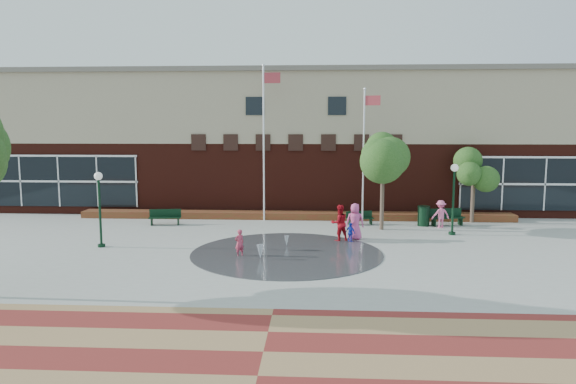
# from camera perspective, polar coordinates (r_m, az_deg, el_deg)

# --- Properties ---
(ground) EXTENTS (120.00, 120.00, 0.00)m
(ground) POSITION_cam_1_polar(r_m,az_deg,el_deg) (19.78, -0.65, -8.95)
(ground) COLOR #666056
(ground) RESTS_ON ground
(plaza_concrete) EXTENTS (46.00, 18.00, 0.01)m
(plaza_concrete) POSITION_cam_1_polar(r_m,az_deg,el_deg) (23.64, 0.00, -6.25)
(plaza_concrete) COLOR #A8A8A0
(plaza_concrete) RESTS_ON ground
(paver_band) EXTENTS (46.00, 6.00, 0.01)m
(paver_band) POSITION_cam_1_polar(r_m,az_deg,el_deg) (13.22, -2.76, -17.36)
(paver_band) COLOR maroon
(paver_band) RESTS_ON ground
(splash_pad) EXTENTS (8.40, 8.40, 0.01)m
(splash_pad) POSITION_cam_1_polar(r_m,az_deg,el_deg) (22.67, -0.14, -6.84)
(splash_pad) COLOR #383A3D
(splash_pad) RESTS_ON ground
(library_building) EXTENTS (44.40, 10.40, 9.20)m
(library_building) POSITION_cam_1_polar(r_m,az_deg,el_deg) (36.47, 1.17, 5.83)
(library_building) COLOR #481710
(library_building) RESTS_ON ground
(flower_bed) EXTENTS (26.00, 1.20, 0.40)m
(flower_bed) POSITION_cam_1_polar(r_m,az_deg,el_deg) (31.08, 0.77, -3.01)
(flower_bed) COLOR #A30F1E
(flower_bed) RESTS_ON ground
(flagpole_left) EXTENTS (1.07, 0.18, 9.13)m
(flagpole_left) POSITION_cam_1_polar(r_m,az_deg,el_deg) (30.06, -2.62, 6.38)
(flagpole_left) COLOR white
(flagpole_left) RESTS_ON ground
(flagpole_right) EXTENTS (0.93, 0.28, 7.67)m
(flagpole_right) POSITION_cam_1_polar(r_m,az_deg,el_deg) (28.82, 8.49, 4.69)
(flagpole_right) COLOR white
(flagpole_right) RESTS_ON ground
(lamp_left) EXTENTS (0.37, 0.37, 3.49)m
(lamp_left) POSITION_cam_1_polar(r_m,az_deg,el_deg) (24.96, -20.22, -0.93)
(lamp_left) COLOR black
(lamp_left) RESTS_ON ground
(lamp_right) EXTENTS (0.39, 0.39, 3.67)m
(lamp_right) POSITION_cam_1_polar(r_m,az_deg,el_deg) (27.44, 17.93, 0.09)
(lamp_right) COLOR black
(lamp_right) RESTS_ON ground
(bench_left) EXTENTS (1.83, 0.77, 0.89)m
(bench_left) POSITION_cam_1_polar(r_m,az_deg,el_deg) (29.89, -13.50, -3.06)
(bench_left) COLOR black
(bench_left) RESTS_ON ground
(bench_mid) EXTENTS (1.60, 0.77, 0.77)m
(bench_mid) POSITION_cam_1_polar(r_m,az_deg,el_deg) (29.44, 7.99, -3.16)
(bench_mid) COLOR black
(bench_mid) RESTS_ON ground
(bench_right) EXTENTS (1.99, 0.95, 0.96)m
(bench_right) POSITION_cam_1_polar(r_m,az_deg,el_deg) (30.21, 17.23, -3.03)
(bench_right) COLOR black
(bench_right) RESTS_ON ground
(trash_can) EXTENTS (0.69, 0.69, 1.14)m
(trash_can) POSITION_cam_1_polar(r_m,az_deg,el_deg) (29.74, 14.83, -2.58)
(trash_can) COLOR black
(trash_can) RESTS_ON ground
(tree_mid) EXTENTS (3.07, 3.07, 5.18)m
(tree_mid) POSITION_cam_1_polar(r_m,az_deg,el_deg) (27.80, 10.51, 3.51)
(tree_mid) COLOR #4A392D
(tree_mid) RESTS_ON ground
(tree_small_right) EXTENTS (2.45, 2.45, 4.20)m
(tree_small_right) POSITION_cam_1_polar(r_m,az_deg,el_deg) (31.35, 19.96, 2.29)
(tree_small_right) COLOR #4A392D
(tree_small_right) RESTS_ON ground
(water_jet_a) EXTENTS (0.31, 0.31, 0.61)m
(water_jet_a) POSITION_cam_1_polar(r_m,az_deg,el_deg) (21.65, -3.08, -7.54)
(water_jet_a) COLOR white
(water_jet_a) RESTS_ON ground
(water_jet_b) EXTENTS (0.22, 0.22, 0.49)m
(water_jet_b) POSITION_cam_1_polar(r_m,az_deg,el_deg) (23.93, -0.16, -6.10)
(water_jet_b) COLOR white
(water_jet_b) RESTS_ON ground
(child_splash) EXTENTS (0.51, 0.49, 1.18)m
(child_splash) POSITION_cam_1_polar(r_m,az_deg,el_deg) (22.13, -5.42, -5.66)
(child_splash) COLOR #C63A57
(child_splash) RESTS_ON ground
(adult_red) EXTENTS (1.06, 0.96, 1.79)m
(adult_red) POSITION_cam_1_polar(r_m,az_deg,el_deg) (25.04, 5.72, -3.45)
(adult_red) COLOR #AC0D17
(adult_red) RESTS_ON ground
(adult_pink) EXTENTS (0.90, 0.60, 1.81)m
(adult_pink) POSITION_cam_1_polar(r_m,az_deg,el_deg) (25.45, 7.45, -3.27)
(adult_pink) COLOR #D24D91
(adult_pink) RESTS_ON ground
(child_blue) EXTENTS (0.57, 0.56, 0.97)m
(child_blue) POSITION_cam_1_polar(r_m,az_deg,el_deg) (24.87, 6.96, -4.51)
(child_blue) COLOR #1D33C7
(child_blue) RESTS_ON ground
(person_bench) EXTENTS (1.09, 0.76, 1.54)m
(person_bench) POSITION_cam_1_polar(r_m,az_deg,el_deg) (29.39, 16.61, -2.38)
(person_bench) COLOR pink
(person_bench) RESTS_ON ground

